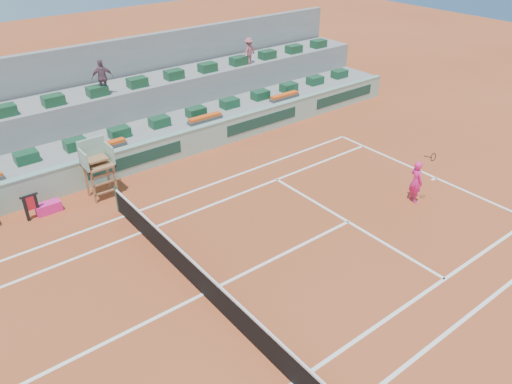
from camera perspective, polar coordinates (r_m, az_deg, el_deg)
ground at (r=15.53m, az=-6.08°, el=-11.55°), size 90.00×90.00×0.00m
seating_tier_lower at (r=23.63m, az=-20.37°, el=4.07°), size 36.00×4.00×1.20m
seating_tier_upper at (r=24.78m, az=-21.93°, el=6.77°), size 36.00×2.40×2.60m
stadium_back_wall at (r=25.93m, az=-23.45°, el=9.62°), size 36.00×0.40×4.40m
player_bag at (r=20.59m, az=-22.62°, el=-1.66°), size 0.93×0.41×0.41m
spectator_mid at (r=24.08m, az=-17.13°, el=12.40°), size 1.03×0.65×1.64m
spectator_right at (r=27.94m, az=-0.83°, el=15.83°), size 0.99×0.68×1.40m
court_lines at (r=15.52m, az=-6.08°, el=-11.53°), size 23.89×11.09×0.01m
tennis_net at (r=15.18m, az=-6.19°, el=-10.07°), size 0.10×11.97×1.10m
advertising_hoarding at (r=21.71m, az=-18.34°, el=2.21°), size 36.00×0.34×1.26m
umpire_chair at (r=20.45m, az=-17.77°, el=3.40°), size 1.10×0.90×2.40m
seat_row_lower at (r=22.50m, az=-19.95°, el=5.17°), size 32.90×0.60×0.44m
seat_row_upper at (r=23.71m, az=-22.17°, el=9.69°), size 32.90×0.60×0.44m
flower_planters at (r=21.49m, az=-22.87°, el=3.11°), size 26.80×0.36×0.28m
towel_rack at (r=20.21m, az=-24.32°, el=-1.36°), size 0.65×0.11×1.03m
tennis_player at (r=20.40m, az=17.83°, el=1.18°), size 0.57×0.92×2.28m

